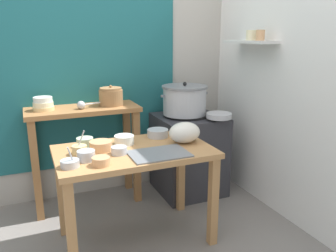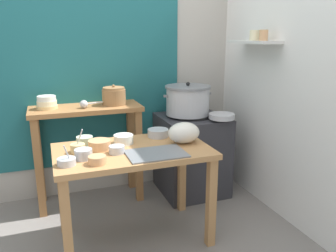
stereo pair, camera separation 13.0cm
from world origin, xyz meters
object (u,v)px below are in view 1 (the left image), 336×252
object	(u,v)px
bowl_stack_enamel	(43,104)
prep_bowl_1	(158,133)
prep_bowl_5	(79,149)
prep_table	(135,164)
ladle	(83,105)
plastic_bag	(184,132)
prep_bowl_7	(70,163)
clay_pot	(111,97)
prep_bowl_6	(119,150)
back_shelf_table	(84,132)
prep_bowl_2	(85,142)
prep_bowl_0	(86,155)
steamer_pot	(185,100)
wide_pan	(219,116)
prep_bowl_8	(101,161)
prep_bowl_4	(124,140)
serving_tray	(159,154)
stove_block	(188,154)
prep_bowl_3	(101,145)

from	to	relation	value
bowl_stack_enamel	prep_bowl_1	xyz separation A→B (m)	(0.81, -0.53, -0.20)
prep_bowl_5	prep_bowl_1	bearing A→B (deg)	15.25
prep_table	ladle	size ratio (longest dim) A/B	3.70
prep_bowl_1	prep_bowl_5	world-z (taller)	prep_bowl_5
ladle	plastic_bag	world-z (taller)	ladle
prep_table	prep_bowl_7	bearing A→B (deg)	-159.85
clay_pot	prep_bowl_6	size ratio (longest dim) A/B	1.92
back_shelf_table	prep_bowl_2	xyz separation A→B (m)	(-0.08, -0.53, 0.08)
back_shelf_table	ladle	bearing A→B (deg)	-97.55
plastic_bag	prep_bowl_0	bearing A→B (deg)	-172.49
steamer_pot	bowl_stack_enamel	distance (m)	1.25
prep_table	wide_pan	size ratio (longest dim) A/B	4.76
clay_pot	prep_bowl_8	distance (m)	1.02
prep_bowl_1	prep_bowl_2	distance (m)	0.58
clay_pot	prep_bowl_6	bearing A→B (deg)	-100.48
bowl_stack_enamel	prep_bowl_1	bearing A→B (deg)	-33.01
prep_table	prep_bowl_4	world-z (taller)	prep_bowl_4
steamer_pot	prep_table	bearing A→B (deg)	-138.09
bowl_stack_enamel	serving_tray	world-z (taller)	bowl_stack_enamel
wide_pan	prep_bowl_8	size ratio (longest dim) A/B	2.03
wide_pan	prep_bowl_6	size ratio (longest dim) A/B	2.12
serving_tray	prep_bowl_2	distance (m)	0.57
prep_bowl_8	prep_table	bearing A→B (deg)	37.28
stove_block	serving_tray	size ratio (longest dim) A/B	1.95
back_shelf_table	prep_bowl_6	xyz separation A→B (m)	(0.11, -0.79, 0.07)
prep_bowl_2	clay_pot	bearing A→B (deg)	57.97
prep_bowl_3	clay_pot	bearing A→B (deg)	69.87
prep_bowl_0	prep_table	bearing A→B (deg)	15.42
stove_block	prep_bowl_5	bearing A→B (deg)	-153.27
serving_tray	prep_bowl_5	xyz separation A→B (m)	(-0.50, 0.22, 0.03)
prep_bowl_0	prep_bowl_3	size ratio (longest dim) A/B	0.74
prep_bowl_7	prep_bowl_1	bearing A→B (deg)	28.11
clay_pot	prep_bowl_7	bearing A→B (deg)	-118.28
stove_block	prep_bowl_1	size ratio (longest dim) A/B	4.66
back_shelf_table	prep_bowl_7	size ratio (longest dim) A/B	6.85
ladle	prep_bowl_2	size ratio (longest dim) A/B	2.45
serving_tray	stove_block	bearing A→B (deg)	51.68
stove_block	prep_bowl_3	distance (m)	1.16
stove_block	ladle	bearing A→B (deg)	175.84
ladle	prep_bowl_7	world-z (taller)	ladle
plastic_bag	prep_bowl_1	xyz separation A→B (m)	(-0.13, 0.22, -0.05)
bowl_stack_enamel	prep_bowl_2	bearing A→B (deg)	-66.47
prep_bowl_2	prep_bowl_8	bearing A→B (deg)	-85.96
clay_pot	prep_bowl_0	bearing A→B (deg)	-114.27
ladle	prep_bowl_4	xyz separation A→B (m)	(0.21, -0.54, -0.18)
prep_bowl_2	prep_bowl_4	distance (m)	0.29
prep_bowl_7	bowl_stack_enamel	bearing A→B (deg)	95.20
prep_bowl_2	prep_bowl_7	size ratio (longest dim) A/B	0.86
prep_bowl_3	prep_bowl_7	world-z (taller)	prep_bowl_7
steamer_pot	prep_bowl_8	distance (m)	1.30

